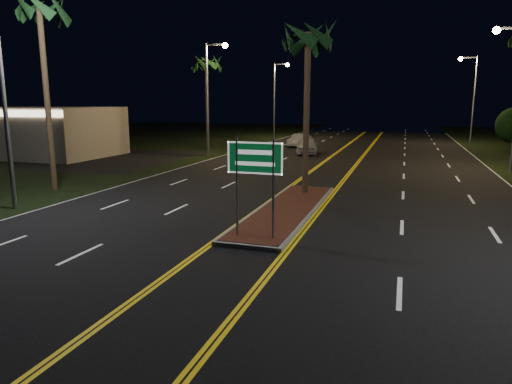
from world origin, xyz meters
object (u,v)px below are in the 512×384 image
at_px(palm_left_near, 39,11).
at_px(highway_sign, 255,167).
at_px(streetlight_left_far, 277,91).
at_px(streetlight_right_far, 471,90).
at_px(car_far, 299,139).
at_px(car_near, 307,144).
at_px(streetlight_left_near, 9,70).
at_px(streetlight_left_mid, 211,86).
at_px(palm_median, 308,37).
at_px(commercial_building, 24,131).
at_px(median_island, 287,210).
at_px(palm_left_far, 206,64).

bearing_deg(palm_left_near, highway_sign, -22.60).
bearing_deg(palm_left_near, streetlight_left_far, 87.00).
relative_size(streetlight_right_far, car_far, 2.07).
distance_m(streetlight_right_far, car_near, 20.36).
xyz_separation_m(streetlight_left_near, streetlight_left_far, (0.00, 40.00, 0.00)).
xyz_separation_m(streetlight_left_mid, streetlight_right_far, (21.23, 18.00, 0.00)).
bearing_deg(streetlight_left_near, palm_median, 31.49).
relative_size(commercial_building, palm_left_near, 1.53).
xyz_separation_m(streetlight_left_near, streetlight_left_mid, (0.00, 20.00, 0.00)).
bearing_deg(car_near, streetlight_left_mid, -158.60).
bearing_deg(streetlight_left_near, car_far, 80.87).
bearing_deg(median_island, streetlight_left_far, 106.00).
bearing_deg(car_far, palm_median, -67.60).
xyz_separation_m(median_island, palm_median, (0.00, 3.50, 7.19)).
relative_size(palm_median, car_near, 1.62).
bearing_deg(highway_sign, palm_left_near, 157.40).
height_order(streetlight_right_far, palm_median, streetlight_right_far).
xyz_separation_m(streetlight_left_mid, palm_left_near, (-1.89, -16.00, 3.02)).
xyz_separation_m(median_island, car_far, (-5.69, 27.63, 0.64)).
xyz_separation_m(median_island, streetlight_left_mid, (-10.61, 17.00, 5.57)).
xyz_separation_m(commercial_building, streetlight_right_far, (36.61, 22.01, 3.65)).
bearing_deg(car_far, median_island, -69.23).
relative_size(palm_median, palm_left_far, 0.94).
relative_size(highway_sign, commercial_building, 0.21).
xyz_separation_m(median_island, highway_sign, (0.00, -4.20, 2.32)).
xyz_separation_m(car_near, car_far, (-2.14, 6.44, -0.13)).
relative_size(median_island, highway_sign, 3.20).
distance_m(streetlight_left_mid, car_near, 9.51).
height_order(highway_sign, streetlight_left_far, streetlight_left_far).
distance_m(palm_left_near, palm_left_far, 20.02).
distance_m(car_near, car_far, 6.79).
height_order(streetlight_right_far, car_far, streetlight_right_far).
distance_m(median_island, palm_left_far, 25.76).
relative_size(streetlight_left_far, car_far, 2.07).
distance_m(streetlight_right_far, car_far, 18.56).
distance_m(palm_median, palm_left_near, 12.82).
height_order(commercial_building, car_near, commercial_building).
height_order(streetlight_left_near, streetlight_right_far, same).
distance_m(streetlight_right_far, palm_left_near, 41.22).
relative_size(streetlight_left_near, palm_left_far, 1.02).
relative_size(streetlight_left_mid, palm_median, 1.08).
bearing_deg(streetlight_left_mid, streetlight_right_far, 40.30).
bearing_deg(streetlight_left_far, highway_sign, -75.56).
xyz_separation_m(streetlight_right_far, car_far, (-16.30, -7.37, -4.93)).
bearing_deg(streetlight_left_near, car_near, 73.72).
bearing_deg(car_far, palm_left_far, -127.86).
bearing_deg(median_island, palm_left_far, 121.36).
bearing_deg(streetlight_left_near, highway_sign, -6.47).
xyz_separation_m(streetlight_left_mid, streetlight_left_far, (0.00, 20.00, 0.00)).
distance_m(streetlight_right_far, palm_left_far, 27.36).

